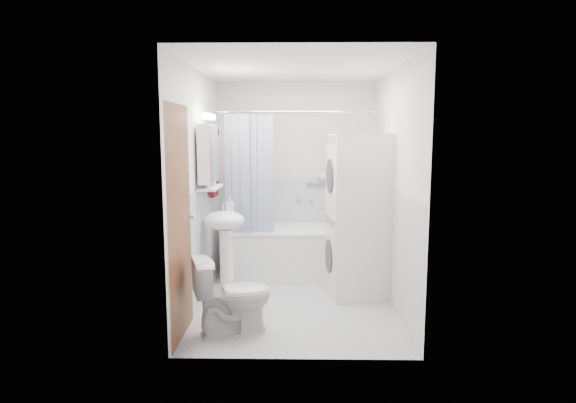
{
  "coord_description": "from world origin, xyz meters",
  "views": [
    {
      "loc": [
        0.0,
        -4.86,
        1.74
      ],
      "look_at": [
        -0.08,
        0.15,
        1.05
      ],
      "focal_mm": 30.0,
      "sensor_mm": 36.0,
      "label": 1
    }
  ],
  "objects_px": {
    "bathtub": "(295,250)",
    "sink": "(225,234)",
    "washer_dryer": "(358,216)",
    "toilet": "(233,296)"
  },
  "relations": [
    {
      "from": "sink",
      "to": "washer_dryer",
      "type": "xyz_separation_m",
      "value": [
        1.43,
        0.14,
        0.17
      ]
    },
    {
      "from": "toilet",
      "to": "bathtub",
      "type": "bearing_deg",
      "value": -36.21
    },
    {
      "from": "sink",
      "to": "washer_dryer",
      "type": "distance_m",
      "value": 1.45
    },
    {
      "from": "bathtub",
      "to": "washer_dryer",
      "type": "height_order",
      "value": "washer_dryer"
    },
    {
      "from": "sink",
      "to": "washer_dryer",
      "type": "relative_size",
      "value": 0.59
    },
    {
      "from": "sink",
      "to": "bathtub",
      "type": "bearing_deg",
      "value": 46.82
    },
    {
      "from": "washer_dryer",
      "to": "sink",
      "type": "bearing_deg",
      "value": 179.52
    },
    {
      "from": "sink",
      "to": "washer_dryer",
      "type": "bearing_deg",
      "value": 5.76
    },
    {
      "from": "washer_dryer",
      "to": "toilet",
      "type": "relative_size",
      "value": 2.55
    },
    {
      "from": "bathtub",
      "to": "sink",
      "type": "bearing_deg",
      "value": -133.18
    }
  ]
}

